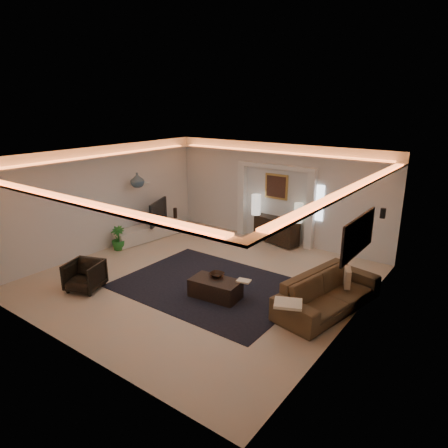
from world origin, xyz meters
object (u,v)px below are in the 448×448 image
Objects in this scene: console at (276,230)px; sofa at (328,292)px; armchair at (85,276)px; coffee_table at (215,288)px.

console reaches higher than sofa.
sofa is 3.40× the size of armchair.
armchair is at bearing -96.51° from console.
console is 3.87m from coffee_table.
sofa is at bearing 17.50° from coffee_table.
console is 1.35× the size of coffee_table.
armchair reaches higher than coffee_table.
armchair is at bearing 128.00° from sofa.
sofa is at bearing -32.15° from console.
sofa reaches higher than armchair.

